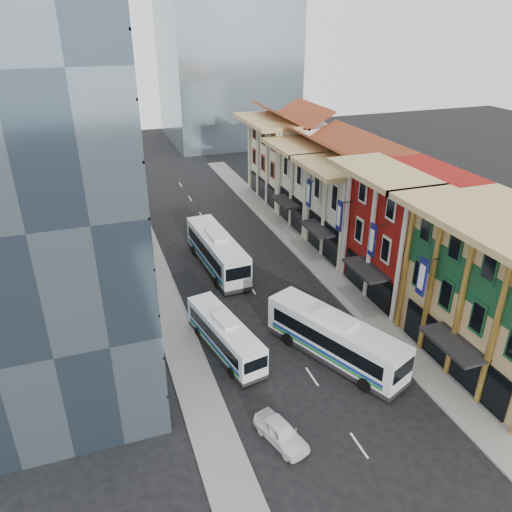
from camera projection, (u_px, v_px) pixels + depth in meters
name	position (u px, v px, depth m)	size (l,w,h in m)	color
ground	(367.00, 457.00, 30.71)	(200.00, 200.00, 0.00)	black
sidewalk_right	(329.00, 275.00, 51.83)	(3.00, 90.00, 0.15)	slate
sidewalk_left	(166.00, 303.00, 46.78)	(3.00, 90.00, 0.15)	slate
shophouse_tan	(508.00, 296.00, 36.45)	(8.00, 14.00, 12.00)	tan
shophouse_red	(410.00, 234.00, 46.61)	(8.00, 10.00, 12.00)	maroon
shophouse_cream_near	(358.00, 209.00, 55.10)	(8.00, 9.00, 10.00)	silver
shophouse_cream_mid	(322.00, 185.00, 62.72)	(8.00, 9.00, 10.00)	silver
shophouse_cream_far	(290.00, 160.00, 71.38)	(8.00, 12.00, 11.00)	silver
office_tower	(37.00, 164.00, 35.13)	(12.00, 26.00, 30.00)	#3A4C5C
office_block_far	(67.00, 179.00, 58.43)	(10.00, 18.00, 14.00)	gray
bus_left_near	(225.00, 335.00, 39.69)	(2.28, 9.72, 3.12)	white
bus_left_far	(217.00, 250.00, 52.51)	(2.97, 12.69, 4.07)	white
bus_right	(335.00, 338.00, 38.66)	(2.85, 12.15, 3.90)	silver
sedan_left	(281.00, 432.00, 31.58)	(1.71, 4.24, 1.44)	white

